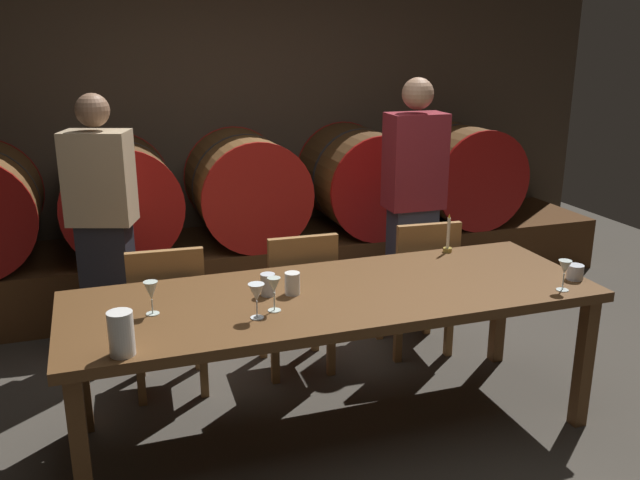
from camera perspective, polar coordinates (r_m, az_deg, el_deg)
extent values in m
plane|color=#3F3A33|center=(3.67, 1.50, -15.26)|extent=(8.49, 8.49, 0.00)
cube|color=#473A2D|center=(5.65, -7.73, 10.50)|extent=(6.53, 0.24, 2.66)
cube|color=#4C2D16|center=(5.37, -6.10, -2.01)|extent=(5.88, 0.90, 0.43)
cylinder|color=#513319|center=(5.09, -16.52, 3.55)|extent=(0.80, 0.84, 0.80)
cylinder|color=#9E1411|center=(4.67, -16.24, 2.40)|extent=(0.82, 0.03, 0.82)
cylinder|color=#9E1411|center=(5.51, -16.75, 4.53)|extent=(0.82, 0.03, 0.82)
cylinder|color=#2D2D33|center=(5.09, -16.52, 3.55)|extent=(0.81, 0.04, 0.81)
cylinder|color=brown|center=(5.20, -6.33, 4.44)|extent=(0.80, 0.84, 0.80)
cylinder|color=#B21C16|center=(4.79, -5.19, 3.38)|extent=(0.82, 0.03, 0.82)
cylinder|color=#B21C16|center=(5.61, -7.31, 5.34)|extent=(0.82, 0.03, 0.82)
cylinder|color=#2D2D33|center=(5.20, -6.33, 4.44)|extent=(0.81, 0.04, 0.81)
cylinder|color=#513319|center=(5.48, 3.41, 5.15)|extent=(0.80, 0.84, 0.80)
cylinder|color=#9E1411|center=(5.09, 5.25, 4.19)|extent=(0.82, 0.03, 0.82)
cylinder|color=#9E1411|center=(5.87, 1.82, 5.99)|extent=(0.82, 0.03, 0.82)
cylinder|color=#2D2D33|center=(5.48, 3.41, 5.15)|extent=(0.81, 0.04, 0.81)
cylinder|color=brown|center=(5.86, 11.43, 5.63)|extent=(0.80, 0.84, 0.80)
cylinder|color=#9E1411|center=(5.50, 13.68, 4.74)|extent=(0.82, 0.03, 0.82)
cylinder|color=#9E1411|center=(6.23, 9.45, 6.41)|extent=(0.82, 0.03, 0.82)
cylinder|color=#2D2D33|center=(5.86, 11.43, 5.63)|extent=(0.81, 0.04, 0.81)
cube|color=brown|center=(3.32, 1.23, -4.79)|extent=(2.59, 0.89, 0.05)
cube|color=brown|center=(2.99, -19.50, -16.69)|extent=(0.07, 0.07, 0.70)
cube|color=brown|center=(3.75, 21.32, -9.64)|extent=(0.07, 0.07, 0.70)
cube|color=brown|center=(3.66, -19.52, -10.15)|extent=(0.07, 0.07, 0.70)
cube|color=brown|center=(4.30, 14.83, -5.53)|extent=(0.07, 0.07, 0.70)
cube|color=olive|center=(3.92, -12.71, -6.20)|extent=(0.42, 0.42, 0.04)
cube|color=olive|center=(3.67, -12.79, -3.98)|extent=(0.40, 0.06, 0.42)
cube|color=olive|center=(4.18, -10.28, -8.01)|extent=(0.05, 0.05, 0.42)
cube|color=olive|center=(4.17, -14.98, -8.39)|extent=(0.05, 0.05, 0.42)
cube|color=olive|center=(3.87, -9.80, -10.09)|extent=(0.05, 0.05, 0.42)
cube|color=olive|center=(3.86, -14.90, -10.51)|extent=(0.05, 0.05, 0.42)
cube|color=olive|center=(4.06, -2.08, -4.97)|extent=(0.41, 0.41, 0.04)
cube|color=olive|center=(3.81, -1.42, -2.73)|extent=(0.40, 0.05, 0.42)
cube|color=olive|center=(4.34, -0.44, -6.74)|extent=(0.05, 0.05, 0.42)
cube|color=olive|center=(4.27, -4.86, -7.24)|extent=(0.05, 0.05, 0.42)
cube|color=olive|center=(4.04, 0.94, -8.60)|extent=(0.05, 0.05, 0.42)
cube|color=olive|center=(3.96, -3.81, -9.19)|extent=(0.05, 0.05, 0.42)
cube|color=olive|center=(4.34, 8.00, -3.62)|extent=(0.43, 0.43, 0.04)
cube|color=olive|center=(4.11, 9.08, -1.47)|extent=(0.40, 0.07, 0.42)
cube|color=olive|center=(4.63, 9.04, -5.36)|extent=(0.05, 0.05, 0.42)
cube|color=olive|center=(4.52, 5.05, -5.82)|extent=(0.05, 0.05, 0.42)
cube|color=olive|center=(4.35, 10.81, -6.99)|extent=(0.05, 0.05, 0.42)
cube|color=olive|center=(4.22, 6.60, -7.55)|extent=(0.05, 0.05, 0.42)
cube|color=black|center=(4.41, -17.27, -4.01)|extent=(0.35, 0.29, 0.86)
cube|color=tan|center=(4.22, -18.11, 5.01)|extent=(0.44, 0.35, 0.55)
sphere|color=#8C664C|center=(4.16, -18.61, 10.31)|extent=(0.20, 0.20, 0.20)
cube|color=#33384C|center=(4.73, 7.64, -2.16)|extent=(0.31, 0.21, 0.83)
cube|color=maroon|center=(4.54, 8.00, 6.59)|extent=(0.39, 0.25, 0.63)
sphere|color=tan|center=(4.49, 8.24, 12.10)|extent=(0.21, 0.21, 0.21)
cylinder|color=olive|center=(3.97, 10.68, -0.82)|extent=(0.05, 0.05, 0.02)
cylinder|color=#EDE5CC|center=(3.94, 10.76, 0.59)|extent=(0.02, 0.02, 0.18)
cone|color=yellow|center=(3.91, 10.84, 2.01)|extent=(0.01, 0.01, 0.02)
cylinder|color=white|center=(2.77, -16.39, -7.56)|extent=(0.10, 0.10, 0.18)
cylinder|color=silver|center=(3.16, -13.90, -6.00)|extent=(0.06, 0.06, 0.00)
cylinder|color=silver|center=(3.14, -13.95, -5.41)|extent=(0.01, 0.01, 0.07)
cone|color=silver|center=(3.11, -14.05, -4.13)|extent=(0.06, 0.06, 0.08)
cylinder|color=white|center=(3.03, -5.31, -6.52)|extent=(0.06, 0.06, 0.00)
cylinder|color=white|center=(3.02, -5.33, -5.81)|extent=(0.01, 0.01, 0.08)
cone|color=white|center=(2.99, -5.38, -4.42)|extent=(0.07, 0.07, 0.08)
cylinder|color=silver|center=(3.10, -3.85, -5.93)|extent=(0.06, 0.06, 0.00)
cylinder|color=silver|center=(3.08, -3.87, -5.17)|extent=(0.01, 0.01, 0.08)
cone|color=silver|center=(3.06, -3.90, -3.81)|extent=(0.06, 0.06, 0.07)
cylinder|color=silver|center=(3.54, 19.72, -3.97)|extent=(0.06, 0.06, 0.00)
cylinder|color=silver|center=(3.52, 19.79, -3.31)|extent=(0.01, 0.01, 0.08)
cone|color=silver|center=(3.50, 19.91, -2.15)|extent=(0.06, 0.06, 0.07)
cylinder|color=silver|center=(3.26, -4.41, -3.76)|extent=(0.07, 0.07, 0.11)
cylinder|color=white|center=(3.27, -2.34, -3.67)|extent=(0.07, 0.07, 0.11)
cylinder|color=silver|center=(3.70, 20.68, -2.55)|extent=(0.08, 0.08, 0.08)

